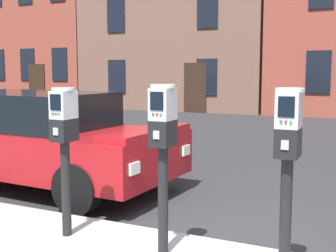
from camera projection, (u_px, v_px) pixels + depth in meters
The scene contains 5 objects.
parking_meter_near_kerb at pixel (64, 135), 4.26m from camera, with size 0.22×0.25×1.44m.
parking_meter_twin_adjacent at pixel (163, 139), 3.81m from camera, with size 0.22×0.25×1.48m.
parking_meter_end_of_row at pixel (288, 149), 3.36m from camera, with size 0.22×0.25×1.47m.
parked_car_white_suv at pixel (33, 137), 6.79m from camera, with size 4.50×2.03×1.42m.
townhouse_grey_stucco at pixel (47, 1), 25.18m from camera, with size 8.13×5.78×11.36m.
Camera 1 is at (1.74, -3.71, 1.73)m, focal length 47.81 mm.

